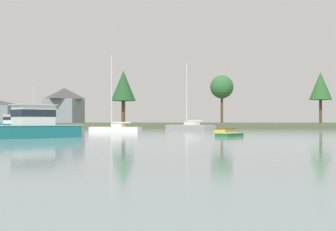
# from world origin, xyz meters

# --- Properties ---
(far_shore_bank) EXTENTS (240.87, 49.26, 1.06)m
(far_shore_bank) POSITION_xyz_m (0.00, 102.39, 0.53)
(far_shore_bank) COLOR #4C563D
(far_shore_bank) RESTS_ON ground
(cruiser_skyblue) EXTENTS (4.46, 8.13, 4.73)m
(cruiser_skyblue) POSITION_xyz_m (-20.93, 60.44, 0.54)
(cruiser_skyblue) COLOR #669ECC
(cruiser_skyblue) RESTS_ON ground
(sailboat_white) EXTENTS (6.67, 2.53, 10.27)m
(sailboat_white) POSITION_xyz_m (-1.58, 49.38, 0.21)
(sailboat_white) COLOR white
(sailboat_white) RESTS_ON ground
(cruiser_teal) EXTENTS (7.83, 9.05, 5.28)m
(cruiser_teal) POSITION_xyz_m (-3.67, 27.04, 0.68)
(cruiser_teal) COLOR #196B70
(cruiser_teal) RESTS_ON ground
(sailboat_grey) EXTENTS (8.29, 7.28, 11.22)m
(sailboat_grey) POSITION_xyz_m (6.10, 65.87, 0.24)
(sailboat_grey) COLOR gray
(sailboat_grey) RESTS_ON ground
(dinghy_yellow) EXTENTS (2.82, 4.06, 0.63)m
(dinghy_yellow) POSITION_xyz_m (11.99, 54.84, 0.16)
(dinghy_yellow) COLOR gold
(dinghy_yellow) RESTS_ON ground
(dinghy_green) EXTENTS (2.75, 3.37, 0.49)m
(dinghy_green) POSITION_xyz_m (13.30, 34.15, 0.13)
(dinghy_green) COLOR #236B3D
(dinghy_green) RESTS_ON ground
(shore_tree_right_mid) EXTENTS (4.71, 4.71, 10.61)m
(shore_tree_right_mid) POSITION_xyz_m (30.11, 96.34, 8.70)
(shore_tree_right_mid) COLOR brown
(shore_tree_right_mid) RESTS_ON far_shore_bank
(shore_tree_inland_b) EXTENTS (4.75, 4.75, 10.07)m
(shore_tree_inland_b) POSITION_xyz_m (-8.49, 81.62, 8.13)
(shore_tree_inland_b) COLOR brown
(shore_tree_inland_b) RESTS_ON far_shore_bank
(shore_tree_left) EXTENTS (5.32, 5.32, 10.86)m
(shore_tree_left) POSITION_xyz_m (9.25, 103.47, 9.19)
(shore_tree_left) COLOR brown
(shore_tree_left) RESTS_ON far_shore_bank
(cottage_behind_trees) EXTENTS (8.07, 10.32, 8.52)m
(cottage_behind_trees) POSITION_xyz_m (-29.55, 106.52, 5.46)
(cottage_behind_trees) COLOR gray
(cottage_behind_trees) RESTS_ON far_shore_bank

